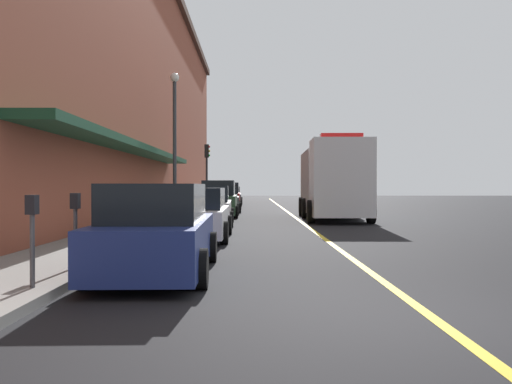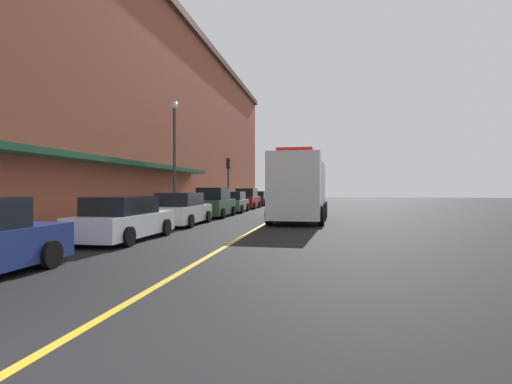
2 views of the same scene
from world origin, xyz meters
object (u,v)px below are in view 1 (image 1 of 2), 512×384
at_px(parked_car_3, 219,200).
at_px(traffic_light_near, 207,163).
at_px(street_lamp_left, 175,128).
at_px(parked_car_4, 224,200).
at_px(parked_car_2, 209,206).
at_px(parked_car_6, 230,196).
at_px(parking_meter_2, 75,217).
at_px(parking_meter_1, 212,193).
at_px(parking_meter_0, 32,224).
at_px(parked_car_5, 228,196).
at_px(box_truck, 333,181).
at_px(parked_car_0, 158,232).
at_px(parked_car_1, 197,215).

bearing_deg(parked_car_3, traffic_light_near, 8.17).
bearing_deg(street_lamp_left, parked_car_3, 36.01).
distance_m(parked_car_3, parked_car_4, 5.18).
bearing_deg(parked_car_4, street_lamp_left, 160.66).
height_order(parked_car_2, parked_car_6, parked_car_2).
xyz_separation_m(parking_meter_2, street_lamp_left, (-0.60, 16.63, 3.34)).
xyz_separation_m(parked_car_4, parking_meter_1, (-1.47, 9.28, 0.31)).
xyz_separation_m(parked_car_3, traffic_light_near, (-1.41, 9.39, 2.29)).
height_order(parking_meter_0, street_lamp_left, street_lamp_left).
height_order(parked_car_2, parking_meter_0, parked_car_2).
xyz_separation_m(parked_car_2, parked_car_5, (0.06, 16.53, 0.09)).
bearing_deg(traffic_light_near, box_truck, -58.34).
xyz_separation_m(parking_meter_1, street_lamp_left, (-0.60, -15.96, 3.34)).
bearing_deg(parking_meter_2, parking_meter_1, 90.00).
relative_size(parked_car_3, traffic_light_near, 1.03).
xyz_separation_m(parked_car_0, parking_meter_0, (-1.44, -2.04, 0.29)).
distance_m(parked_car_3, parking_meter_0, 20.07).
bearing_deg(parked_car_3, parked_car_0, 179.56).
xyz_separation_m(parked_car_1, parking_meter_2, (-1.49, -6.59, 0.33)).
distance_m(parked_car_1, traffic_light_near, 21.11).
bearing_deg(parked_car_0, parking_meter_2, 94.92).
bearing_deg(parking_meter_0, parked_car_2, 84.57).
height_order(parking_meter_1, street_lamp_left, street_lamp_left).
bearing_deg(parked_car_6, street_lamp_left, 173.60).
relative_size(box_truck, street_lamp_left, 1.22).
bearing_deg(parking_meter_1, parking_meter_2, -90.00).
relative_size(parked_car_0, box_truck, 0.58).
bearing_deg(box_truck, street_lamp_left, -91.43).
bearing_deg(parked_car_1, parked_car_6, 0.09).
height_order(parked_car_3, parking_meter_0, parked_car_3).
bearing_deg(parked_car_3, street_lamp_left, 125.66).
distance_m(parked_car_5, parking_meter_1, 3.80).
bearing_deg(parking_meter_1, parked_car_5, -67.86).
xyz_separation_m(parked_car_1, parked_car_2, (-0.12, 5.95, 0.03)).
bearing_deg(parking_meter_0, parked_car_5, 87.36).
xyz_separation_m(parked_car_4, parked_car_5, (-0.04, 5.76, 0.10)).
relative_size(parked_car_2, parked_car_6, 1.05).
distance_m(parked_car_0, parking_meter_1, 32.47).
bearing_deg(parked_car_0, parked_car_1, -1.59).
bearing_deg(street_lamp_left, parked_car_4, 72.81).
relative_size(parking_meter_2, traffic_light_near, 0.31).
xyz_separation_m(box_truck, parking_meter_2, (-7.03, -16.22, -0.76)).
relative_size(parked_car_1, parked_car_5, 1.01).
distance_m(parking_meter_1, traffic_light_near, 5.49).
relative_size(parked_car_5, parking_meter_1, 3.58).
xyz_separation_m(parked_car_2, parking_meter_2, (-1.37, -12.54, 0.30)).
xyz_separation_m(parked_car_4, traffic_light_near, (-1.41, 4.21, 2.41)).
distance_m(parked_car_2, parking_meter_1, 20.09).
height_order(parked_car_0, parked_car_1, parked_car_0).
xyz_separation_m(parked_car_3, parked_car_4, (0.00, 5.18, -0.12)).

